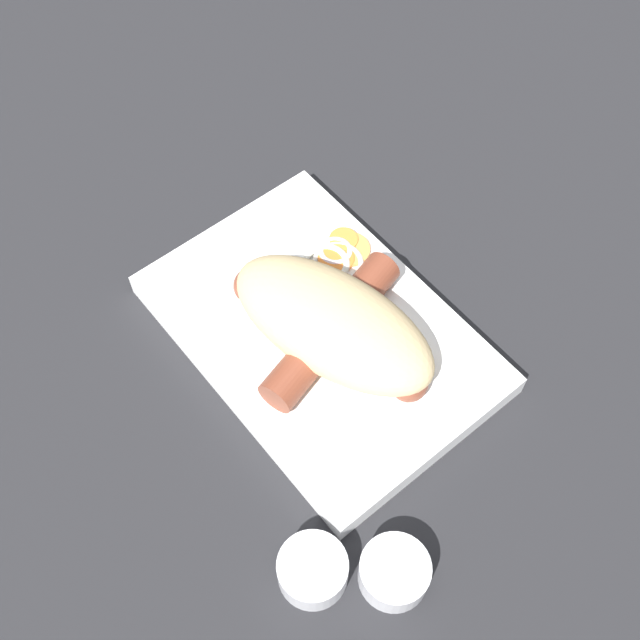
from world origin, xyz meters
name	(u,v)px	position (x,y,z in m)	size (l,w,h in m)	color
ground_plane	(320,340)	(0.00, 0.00, 0.00)	(3.00, 3.00, 0.00)	#232326
food_tray	(320,333)	(0.00, 0.00, 0.01)	(0.27, 0.19, 0.02)	white
bread_roll	(334,322)	(0.02, 0.00, 0.05)	(0.19, 0.13, 0.05)	#DBBC84
sausage	(327,332)	(0.01, 0.00, 0.04)	(0.17, 0.15, 0.03)	brown
pickled_veggies	(336,257)	(-0.04, 0.05, 0.02)	(0.05, 0.07, 0.01)	#F99E4C
condiment_cup_near	(313,571)	(0.14, -0.12, 0.01)	(0.05, 0.05, 0.03)	white
condiment_cup_far	(394,573)	(0.18, -0.08, 0.01)	(0.05, 0.05, 0.03)	white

